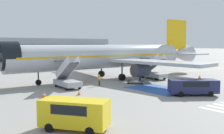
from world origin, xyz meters
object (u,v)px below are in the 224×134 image
Objects in this scene: fuel_tanker at (82,61)px; traffic_cone_1 at (44,95)px; boarding_stairs_forward at (67,80)px; traffic_cone_2 at (79,93)px; traffic_cone_0 at (200,77)px; baggage_cart at (136,82)px; airliner at (106,56)px; ground_crew_0 at (140,76)px; service_van_1 at (193,86)px; ground_crew_1 at (99,79)px; boarding_stairs_aft at (153,73)px; service_van_0 at (74,112)px.

fuel_tanker is 15.90× the size of traffic_cone_1.
traffic_cone_2 is at bearing -101.55° from boarding_stairs_forward.
boarding_stairs_forward reaches higher than traffic_cone_0.
baggage_cart is at bearing 6.05° from traffic_cone_1.
airliner is 26.91× the size of ground_crew_0.
fuel_tanker reaches higher than traffic_cone_2.
service_van_1 is 8.51× the size of traffic_cone_1.
boarding_stairs_forward is 33.78m from fuel_tanker.
fuel_tanker reaches higher than ground_crew_1.
service_van_1 is at bearing 167.17° from fuel_tanker.
boarding_stairs_aft reaches higher than traffic_cone_0.
boarding_stairs_forward is 23.23m from traffic_cone_0.
ground_crew_1 reaches higher than baggage_cart.
ground_crew_1 is (-11.77, -0.57, -0.10)m from boarding_stairs_aft.
boarding_stairs_aft reaches higher than ground_crew_0.
baggage_cart is (0.48, -6.96, -3.64)m from airliner.
traffic_cone_2 is at bearing 132.92° from airliner.
service_van_1 is 1.94× the size of baggage_cart.
airliner is 26.42× the size of ground_crew_1.
ground_crew_0 is 14.24m from traffic_cone_2.
traffic_cone_0 is at bearing -0.48° from traffic_cone_2.
airliner is at bearing 41.02° from traffic_cone_2.
ground_crew_0 is at bearing -166.07° from boarding_stairs_aft.
fuel_tanker is 40.38m from traffic_cone_1.
boarding_stairs_aft is 8.03m from traffic_cone_0.
boarding_stairs_aft reaches higher than service_van_0.
service_van_1 reaches higher than traffic_cone_1.
service_van_0 is at bearing -46.48° from service_van_1.
baggage_cart is at bearing 67.33° from ground_crew_0.
airliner is 18.09m from service_van_1.
fuel_tanker is (9.22, 23.69, -2.29)m from airliner.
fuel_tanker is 6.55× the size of ground_crew_1.
ground_crew_1 is (-14.43, -29.04, -0.67)m from fuel_tanker.
service_van_0 is at bearing -160.71° from traffic_cone_0.
ground_crew_1 is at bearing 166.09° from traffic_cone_0.
airliner is 16.50m from traffic_cone_0.
service_van_0 is at bearing 148.82° from fuel_tanker.
traffic_cone_0 is (12.78, -9.81, -3.55)m from airliner.
service_van_0 is (-26.92, -44.17, -0.31)m from fuel_tanker.
service_van_1 is 11.75× the size of traffic_cone_2.
boarding_stairs_aft is at bearing -124.22° from airliner.
airliner reaches higher than boarding_stairs_forward.
traffic_cone_1 is at bearing -87.44° from service_van_1.
boarding_stairs_aft is 21.90m from traffic_cone_1.
service_van_1 is 13.52m from traffic_cone_2.
boarding_stairs_forward is 0.92× the size of service_van_1.
boarding_stairs_aft is (16.32, -0.54, -0.01)m from boarding_stairs_forward.
fuel_tanker is (18.99, 27.93, 0.56)m from boarding_stairs_forward.
fuel_tanker is (2.66, 28.48, 0.57)m from boarding_stairs_aft.
ground_crew_0 is at bearing -153.20° from airliner.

